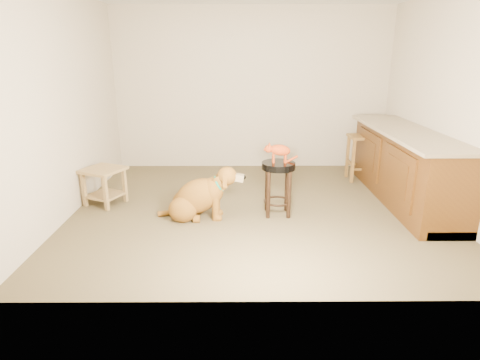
{
  "coord_description": "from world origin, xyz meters",
  "views": [
    {
      "loc": [
        -0.24,
        -4.72,
        1.87
      ],
      "look_at": [
        -0.21,
        -0.24,
        0.45
      ],
      "focal_mm": 30.0,
      "sensor_mm": 36.0,
      "label": 1
    }
  ],
  "objects_px": {
    "padded_stool": "(278,178)",
    "side_table": "(104,181)",
    "tabby_kitten": "(278,151)",
    "wood_stool": "(360,157)",
    "golden_retriever": "(198,197)"
  },
  "relations": [
    {
      "from": "tabby_kitten",
      "to": "golden_retriever",
      "type": "bearing_deg",
      "value": -173.52
    },
    {
      "from": "wood_stool",
      "to": "tabby_kitten",
      "type": "bearing_deg",
      "value": -135.32
    },
    {
      "from": "side_table",
      "to": "golden_retriever",
      "type": "distance_m",
      "value": 1.33
    },
    {
      "from": "padded_stool",
      "to": "wood_stool",
      "type": "distance_m",
      "value": 1.97
    },
    {
      "from": "padded_stool",
      "to": "tabby_kitten",
      "type": "height_order",
      "value": "tabby_kitten"
    },
    {
      "from": "tabby_kitten",
      "to": "wood_stool",
      "type": "bearing_deg",
      "value": 45.1
    },
    {
      "from": "wood_stool",
      "to": "golden_retriever",
      "type": "xyz_separation_m",
      "value": [
        -2.33,
        -1.48,
        -0.11
      ]
    },
    {
      "from": "tabby_kitten",
      "to": "side_table",
      "type": "bearing_deg",
      "value": 171.13
    },
    {
      "from": "padded_stool",
      "to": "golden_retriever",
      "type": "distance_m",
      "value": 0.97
    },
    {
      "from": "golden_retriever",
      "to": "tabby_kitten",
      "type": "relative_size",
      "value": 2.54
    },
    {
      "from": "padded_stool",
      "to": "wood_stool",
      "type": "height_order",
      "value": "wood_stool"
    },
    {
      "from": "wood_stool",
      "to": "side_table",
      "type": "bearing_deg",
      "value": -163.99
    },
    {
      "from": "wood_stool",
      "to": "golden_retriever",
      "type": "relative_size",
      "value": 0.65
    },
    {
      "from": "padded_stool",
      "to": "side_table",
      "type": "distance_m",
      "value": 2.23
    },
    {
      "from": "padded_stool",
      "to": "side_table",
      "type": "height_order",
      "value": "padded_stool"
    }
  ]
}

